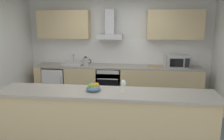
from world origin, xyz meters
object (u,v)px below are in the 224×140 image
fruit_bowl (93,88)px  range_hood (110,30)px  chopping_board (155,67)px  refrigerator (57,82)px  oven (109,83)px  microwave (178,62)px  sink (73,64)px  wine_glass (123,84)px  kettle (86,61)px

fruit_bowl → range_hood: bearing=91.8°
chopping_board → refrigerator: bearing=179.5°
oven → chopping_board: 1.22m
oven → fruit_bowl: 2.44m
oven → microwave: size_ratio=1.60×
microwave → sink: (-2.60, 0.04, -0.12)m
refrigerator → fruit_bowl: (1.47, -2.37, 0.60)m
refrigerator → sink: (0.45, 0.01, 0.50)m
oven → range_hood: bearing=90.0°
wine_glass → chopping_board: 2.42m
wine_glass → fruit_bowl: wine_glass is taller
sink → fruit_bowl: size_ratio=2.27×
sink → chopping_board: (2.07, -0.03, -0.02)m
microwave → fruit_bowl: 2.83m
refrigerator → chopping_board: (2.52, -0.02, 0.49)m
refrigerator → kettle: (0.80, -0.03, 0.58)m
microwave → sink: microwave is taller
wine_glass → chopping_board: (0.61, 2.34, -0.19)m
kettle → range_hood: range_hood is taller
oven → refrigerator: size_ratio=0.94×
oven → fruit_bowl: bearing=-88.1°
range_hood → wine_glass: range_hood is taller
kettle → fruit_bowl: 2.44m
kettle → oven: bearing=3.3°
refrigerator → wine_glass: (1.92, -2.36, 0.68)m
oven → range_hood: (-0.00, 0.13, 1.33)m
oven → microwave: (1.66, -0.03, 0.59)m
refrigerator → wine_glass: bearing=-50.8°
microwave → chopping_board: size_ratio=1.47×
refrigerator → wine_glass: 3.11m
sink → chopping_board: size_ratio=1.47×
refrigerator → range_hood: size_ratio=1.18×
refrigerator → kettle: bearing=-2.2°
sink → kettle: 0.36m
sink → kettle: bearing=-7.3°
wine_glass → microwave: bearing=64.0°
kettle → wine_glass: (1.12, -2.33, 0.10)m
sink → range_hood: size_ratio=0.69×
microwave → chopping_board: 0.55m
oven → microwave: 1.76m
sink → chopping_board: sink is taller
oven → refrigerator: (-1.39, -0.00, -0.03)m
kettle → range_hood: size_ratio=0.40×
kettle → range_hood: 0.99m
oven → range_hood: size_ratio=1.11×
sink → kettle: size_ratio=1.73×
oven → refrigerator: 1.39m
fruit_bowl → chopping_board: 2.58m
oven → refrigerator: bearing=-179.9°
range_hood → sink: bearing=-172.8°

